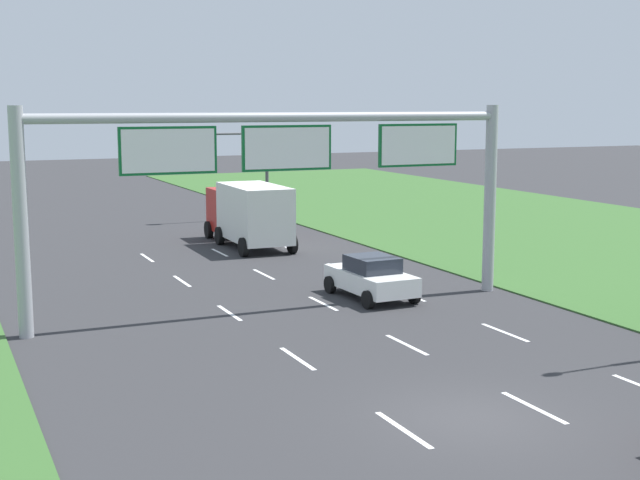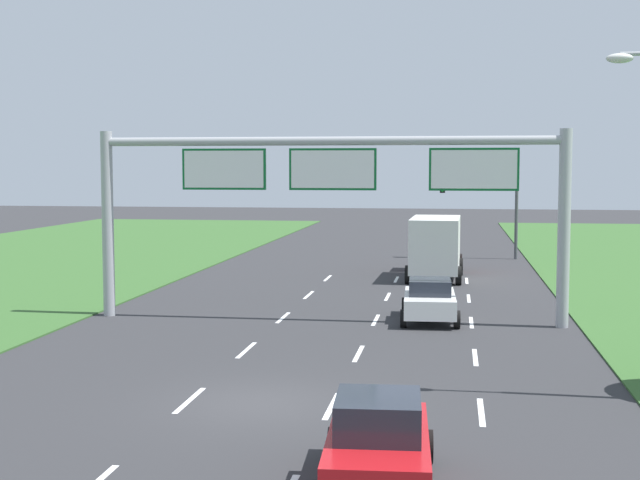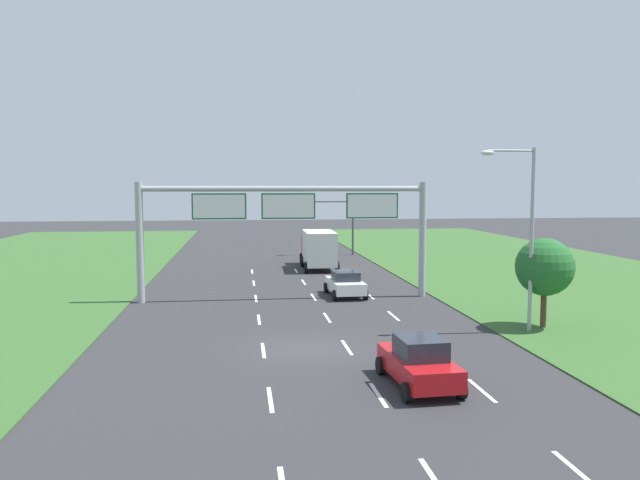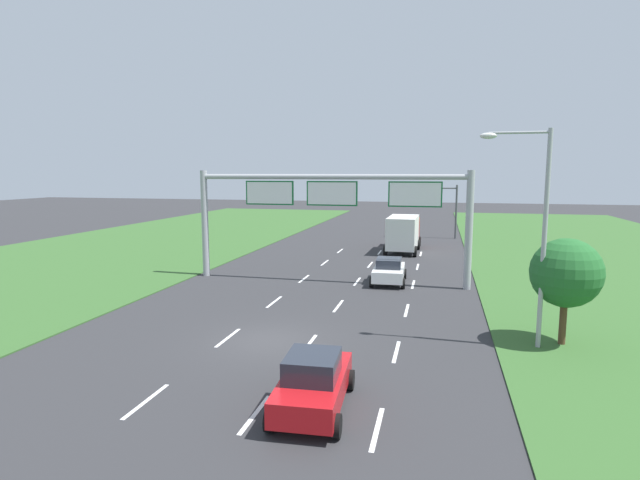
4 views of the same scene
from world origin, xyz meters
name	(u,v)px [view 2 (image 2 of 4)]	position (x,y,z in m)	size (l,w,h in m)	color
ground_plane	(260,403)	(0.00, 0.00, 0.00)	(200.00, 200.00, 0.00)	#2D2D30
lane_dashes_inner_left	(221,372)	(-1.75, 3.00, 0.00)	(0.14, 44.40, 0.01)	white
lane_dashes_inner_right	(347,376)	(1.75, 3.00, 0.00)	(0.14, 44.40, 0.01)	white
lane_dashes_slip	(478,381)	(5.25, 3.00, 0.00)	(0.14, 44.40, 0.01)	white
car_near_red	(378,444)	(3.30, -5.32, 0.82)	(2.22, 4.16, 1.71)	red
car_lead_silver	(430,300)	(3.73, 12.11, 0.78)	(2.23, 4.08, 1.56)	white
box_truck	(436,244)	(3.70, 25.29, 1.69)	(2.82, 7.43, 3.12)	#B21E19
sign_gantry	(331,186)	(0.16, 11.49, 4.96)	(17.24, 0.44, 7.00)	#9EA0A5
traffic_light_mast	(485,196)	(6.43, 34.99, 3.87)	(4.76, 0.49, 5.60)	#47494F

